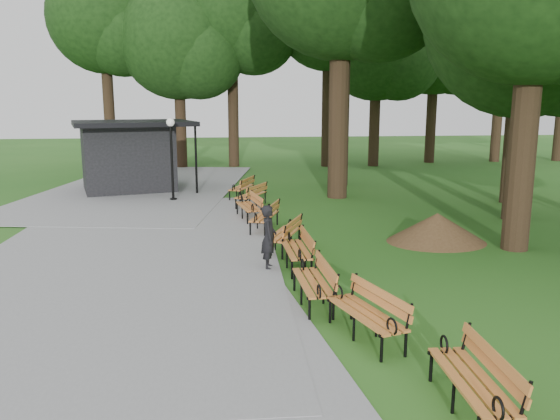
{
  "coord_description": "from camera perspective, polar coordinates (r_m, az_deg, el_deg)",
  "views": [
    {
      "loc": [
        -1.61,
        -11.28,
        3.91
      ],
      "look_at": [
        0.09,
        2.79,
        1.1
      ],
      "focal_mm": 35.33,
      "sensor_mm": 36.0,
      "label": 1
    }
  ],
  "objects": [
    {
      "name": "person",
      "position": [
        12.93,
        -1.16,
        -2.85
      ],
      "size": [
        0.43,
        0.6,
        1.54
      ],
      "primitive_type": "imported",
      "rotation": [
        0.0,
        0.0,
        1.46
      ],
      "color": "black",
      "rests_on": "ground"
    },
    {
      "name": "dirt_mound",
      "position": [
        16.11,
        15.92,
        -1.75
      ],
      "size": [
        2.35,
        2.35,
        0.83
      ],
      "primitive_type": "cone",
      "color": "#47301C",
      "rests_on": "ground"
    },
    {
      "name": "bench_5",
      "position": [
        16.86,
        -1.64,
        -0.66
      ],
      "size": [
        1.24,
        2.0,
        0.88
      ],
      "primitive_type": null,
      "rotation": [
        0.0,
        0.0,
        -1.91
      ],
      "color": "#CB712E",
      "rests_on": "ground"
    },
    {
      "name": "bench_4",
      "position": [
        14.6,
        0.34,
        -2.53
      ],
      "size": [
        1.35,
        2.0,
        0.88
      ],
      "primitive_type": null,
      "rotation": [
        0.0,
        0.0,
        -1.98
      ],
      "color": "#CB712E",
      "rests_on": "ground"
    },
    {
      "name": "bench_2",
      "position": [
        10.81,
        3.4,
        -7.52
      ],
      "size": [
        0.68,
        1.91,
        0.88
      ],
      "primitive_type": null,
      "rotation": [
        0.0,
        0.0,
        -1.55
      ],
      "color": "#CB712E",
      "rests_on": "ground"
    },
    {
      "name": "lawn_tree_5",
      "position": [
        23.22,
        23.66,
        17.34
      ],
      "size": [
        6.05,
        6.05,
        9.81
      ],
      "color": "black",
      "rests_on": "ground"
    },
    {
      "name": "bench_3",
      "position": [
        13.09,
        1.69,
        -4.16
      ],
      "size": [
        0.65,
        1.9,
        0.88
      ],
      "primitive_type": null,
      "rotation": [
        0.0,
        0.0,
        -1.56
      ],
      "color": "#CB712E",
      "rests_on": "ground"
    },
    {
      "name": "kiosk",
      "position": [
        25.28,
        -15.49,
        5.41
      ],
      "size": [
        5.84,
        5.38,
        3.07
      ],
      "primitive_type": null,
      "rotation": [
        0.0,
        0.0,
        0.26
      ],
      "color": "black",
      "rests_on": "ground"
    },
    {
      "name": "path",
      "position": [
        14.99,
        -15.85,
        -4.22
      ],
      "size": [
        12.0,
        38.0,
        0.06
      ],
      "primitive_type": "cube",
      "color": "gray",
      "rests_on": "ground"
    },
    {
      "name": "ground",
      "position": [
        12.04,
        1.19,
        -7.72
      ],
      "size": [
        100.0,
        100.0,
        0.0
      ],
      "primitive_type": "plane",
      "color": "#255C1A",
      "rests_on": "ground"
    },
    {
      "name": "lamp_post",
      "position": [
        22.1,
        -11.2,
        6.92
      ],
      "size": [
        0.32,
        0.32,
        3.26
      ],
      "color": "black",
      "rests_on": "ground"
    },
    {
      "name": "bench_7",
      "position": [
        20.71,
        -3.03,
        1.55
      ],
      "size": [
        1.49,
        1.97,
        0.88
      ],
      "primitive_type": null,
      "rotation": [
        0.0,
        0.0,
        -2.09
      ],
      "color": "#CB712E",
      "rests_on": "ground"
    },
    {
      "name": "bench_1",
      "position": [
        9.4,
        8.86,
        -10.57
      ],
      "size": [
        1.15,
        2.0,
        0.88
      ],
      "primitive_type": null,
      "rotation": [
        0.0,
        0.0,
        -1.29
      ],
      "color": "#CB712E",
      "rests_on": "ground"
    },
    {
      "name": "tree_backdrop",
      "position": [
        34.85,
        7.33,
        18.28
      ],
      "size": [
        36.12,
        8.75,
        16.51
      ],
      "primitive_type": null,
      "color": "black",
      "rests_on": "ground"
    },
    {
      "name": "bench_6",
      "position": [
        18.43,
        -3.28,
        0.34
      ],
      "size": [
        0.93,
        1.98,
        0.88
      ],
      "primitive_type": null,
      "rotation": [
        0.0,
        0.0,
        -1.41
      ],
      "color": "#CB712E",
      "rests_on": "ground"
    },
    {
      "name": "lawn_tree_1",
      "position": [
        19.9,
        24.19,
        17.83
      ],
      "size": [
        6.41,
        6.41,
        9.76
      ],
      "color": "black",
      "rests_on": "ground"
    },
    {
      "name": "bench_8",
      "position": [
        22.57,
        -4.01,
        2.34
      ],
      "size": [
        1.31,
        2.0,
        0.88
      ],
      "primitive_type": null,
      "rotation": [
        0.0,
        0.0,
        -1.96
      ],
      "color": "#CB712E",
      "rests_on": "ground"
    },
    {
      "name": "bench_0",
      "position": [
        7.67,
        19.19,
        -16.35
      ],
      "size": [
        0.72,
        1.93,
        0.88
      ],
      "primitive_type": null,
      "rotation": [
        0.0,
        0.0,
        -1.62
      ],
      "color": "#CB712E",
      "rests_on": "ground"
    }
  ]
}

